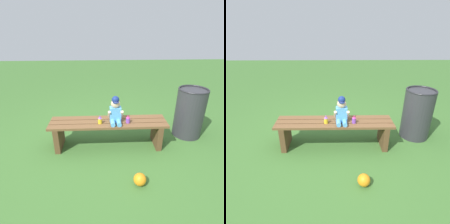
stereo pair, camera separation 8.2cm
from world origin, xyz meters
TOP-DOWN VIEW (x-y plane):
  - ground_plane at (0.00, 0.00)m, footprint 16.00×16.00m
  - park_bench at (0.00, -0.00)m, footprint 1.79×0.40m
  - child_figure at (0.11, -0.01)m, footprint 0.23×0.27m
  - sippy_cup_left at (-0.13, -0.06)m, footprint 0.06×0.06m
  - sippy_cup_right at (0.29, -0.06)m, footprint 0.06×0.06m
  - toy_ball at (0.36, -0.85)m, footprint 0.16×0.16m
  - trash_bin at (1.39, 0.28)m, footprint 0.48×0.48m

SIDE VIEW (x-z plane):
  - ground_plane at x=0.00m, z-range 0.00..0.00m
  - toy_ball at x=0.36m, z-range 0.00..0.16m
  - park_bench at x=0.00m, z-range 0.09..0.53m
  - trash_bin at x=1.39m, z-range 0.00..0.85m
  - sippy_cup_left at x=-0.13m, z-range 0.43..0.56m
  - sippy_cup_right at x=0.29m, z-range 0.43..0.56m
  - child_figure at x=0.11m, z-range 0.41..0.82m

